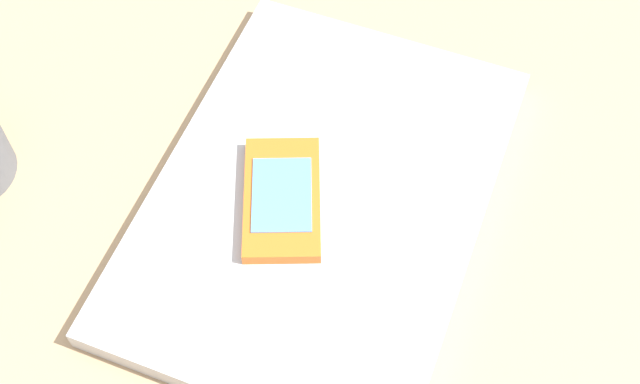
% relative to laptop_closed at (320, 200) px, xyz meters
% --- Properties ---
extents(desk_surface, '(1.20, 0.80, 0.03)m').
position_rel_laptop_closed_xyz_m(desk_surface, '(-0.01, 0.04, -0.02)').
color(desk_surface, tan).
rests_on(desk_surface, ground).
extents(laptop_closed, '(0.38, 0.30, 0.02)m').
position_rel_laptop_closed_xyz_m(laptop_closed, '(0.00, 0.00, 0.00)').
color(laptop_closed, '#B7BABC').
rests_on(laptop_closed, desk_surface).
extents(cell_phone_on_laptop, '(0.11, 0.07, 0.01)m').
position_rel_laptop_closed_xyz_m(cell_phone_on_laptop, '(0.01, -0.03, 0.02)').
color(cell_phone_on_laptop, orange).
rests_on(cell_phone_on_laptop, laptop_closed).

